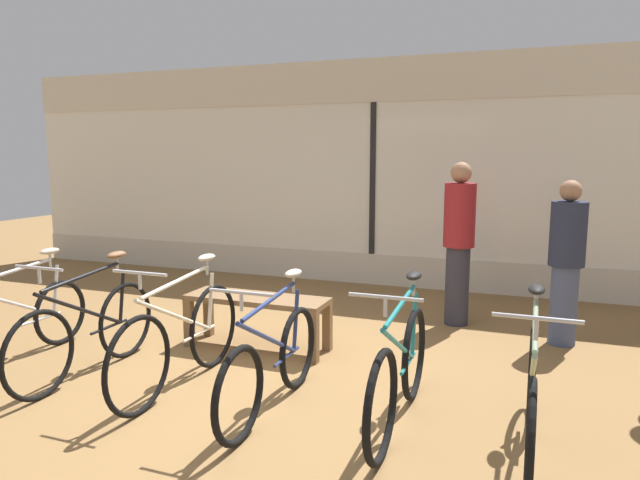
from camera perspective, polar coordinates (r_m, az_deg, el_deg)
The scene contains 11 objects.
ground_plane at distance 4.91m, azimuth -7.61°, elevation -14.01°, with size 24.00×24.00×0.00m, color olive.
shop_back_wall at distance 8.21m, azimuth 5.34°, elevation 6.85°, with size 12.00×0.08×3.20m.
bicycle_far_left at distance 5.91m, azimuth -28.04°, elevation -7.24°, with size 0.46×1.70×1.01m.
bicycle_left at distance 5.28m, azimuth -22.21°, elevation -8.36°, with size 0.46×1.71×1.04m.
bicycle_center_left at distance 4.79m, azimuth -13.74°, elevation -9.51°, with size 0.46×1.77×1.05m.
bicycle_center_right at distance 4.27m, azimuth -4.78°, elevation -12.12°, with size 0.46×1.64×1.01m.
bicycle_right at distance 4.08m, azimuth 8.01°, elevation -12.87°, with size 0.46×1.71×1.04m.
bicycle_far_right at distance 3.89m, azimuth 20.37°, elevation -14.43°, with size 0.46×1.71×1.03m.
display_bench at distance 5.59m, azimuth -6.31°, elevation -6.60°, with size 1.40×0.44×0.52m.
customer_near_rack at distance 6.41m, azimuth 13.71°, elevation 0.01°, with size 0.43×0.43×1.80m.
customer_by_window at distance 6.08m, azimuth 23.42°, elevation -1.83°, with size 0.48×0.48×1.63m.
Camera 1 is at (2.17, -3.98, 1.88)m, focal length 32.00 mm.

